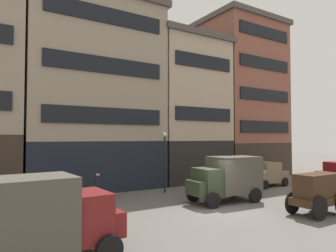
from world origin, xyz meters
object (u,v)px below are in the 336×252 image
delivery_truck_near (43,217)px  fire_hydrant_curbside (279,176)px  sedan_light (266,174)px  delivery_truck_far (226,177)px  streetlamp_curbside (165,153)px  pedestrian_officer (98,185)px  cargo_wagon (317,191)px

delivery_truck_near → fire_hydrant_curbside: bearing=20.6°
delivery_truck_near → sedan_light: size_ratio=1.17×
delivery_truck_near → delivery_truck_far: same height
fire_hydrant_curbside → streetlamp_curbside: bearing=177.4°
delivery_truck_near → fire_hydrant_curbside: (20.33, 7.62, -1.00)m
streetlamp_curbside → pedestrian_officer: bearing=-174.0°
pedestrian_officer → streetlamp_curbside: size_ratio=0.44×
delivery_truck_far → sedan_light: delivery_truck_far is taller
delivery_truck_far → pedestrian_officer: (-6.37, 3.91, -0.44)m
delivery_truck_near → delivery_truck_far: (10.64, 3.72, 0.00)m
cargo_wagon → fire_hydrant_curbside: bearing=46.8°
cargo_wagon → delivery_truck_far: delivery_truck_far is taller
sedan_light → fire_hydrant_curbside: sedan_light is taller
delivery_truck_far → sedan_light: (6.53, 2.60, -0.51)m
pedestrian_officer → fire_hydrant_curbside: bearing=-0.0°
cargo_wagon → sedan_light: (4.76, 7.11, -0.23)m
cargo_wagon → pedestrian_officer: 11.71m
pedestrian_officer → delivery_truck_far: bearing=-31.5°
delivery_truck_far → sedan_light: size_ratio=1.18×
delivery_truck_near → delivery_truck_far: 11.27m
cargo_wagon → sedan_light: bearing=56.2°
delivery_truck_near → delivery_truck_far: bearing=19.2°
sedan_light → fire_hydrant_curbside: (3.15, 1.31, -0.49)m
streetlamp_curbside → delivery_truck_near: bearing=-138.3°
cargo_wagon → fire_hydrant_curbside: size_ratio=3.49×
pedestrian_officer → fire_hydrant_curbside: pedestrian_officer is taller
delivery_truck_far → delivery_truck_near: bearing=-160.8°
cargo_wagon → delivery_truck_far: size_ratio=0.65×
delivery_truck_near → streetlamp_curbside: (9.14, 8.13, 1.25)m
delivery_truck_far → fire_hydrant_curbside: delivery_truck_far is taller
cargo_wagon → delivery_truck_near: (-12.42, 0.79, 0.28)m
delivery_truck_near → cargo_wagon: bearing=-3.7°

